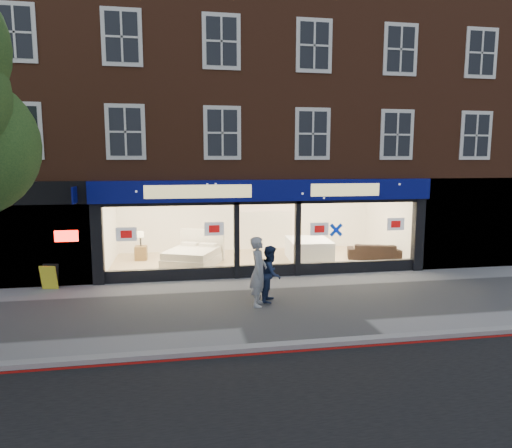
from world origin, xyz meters
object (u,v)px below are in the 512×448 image
object	(u,v)px
a_board	(50,277)
pedestrian_blue	(271,274)
pedestrian_grey	(259,271)
mattress_stack	(309,249)
sofa	(374,251)
display_bed	(193,256)

from	to	relation	value
a_board	pedestrian_blue	bearing A→B (deg)	-9.39
pedestrian_grey	pedestrian_blue	distance (m)	0.54
mattress_stack	a_board	world-z (taller)	mattress_stack
sofa	pedestrian_grey	world-z (taller)	pedestrian_grey
sofa	pedestrian_grey	bearing A→B (deg)	58.43
mattress_stack	pedestrian_grey	size ratio (longest dim) A/B	1.11
pedestrian_grey	pedestrian_blue	bearing A→B (deg)	-32.12
display_bed	mattress_stack	bearing A→B (deg)	26.73
mattress_stack	sofa	size ratio (longest dim) A/B	1.03
display_bed	a_board	distance (m)	4.95
display_bed	a_board	size ratio (longest dim) A/B	3.43
display_bed	pedestrian_blue	distance (m)	4.93
display_bed	sofa	xyz separation A→B (m)	(7.04, -0.19, -0.03)
mattress_stack	a_board	bearing A→B (deg)	-165.51
mattress_stack	pedestrian_blue	distance (m)	5.29
mattress_stack	pedestrian_blue	size ratio (longest dim) A/B	1.33
display_bed	pedestrian_grey	xyz separation A→B (m)	(1.58, -4.81, 0.52)
mattress_stack	a_board	size ratio (longest dim) A/B	2.74
sofa	a_board	xyz separation A→B (m)	(-11.50, -1.96, -0.02)
a_board	pedestrian_blue	size ratio (longest dim) A/B	0.49
sofa	pedestrian_grey	size ratio (longest dim) A/B	1.08
pedestrian_grey	mattress_stack	bearing A→B (deg)	-10.14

